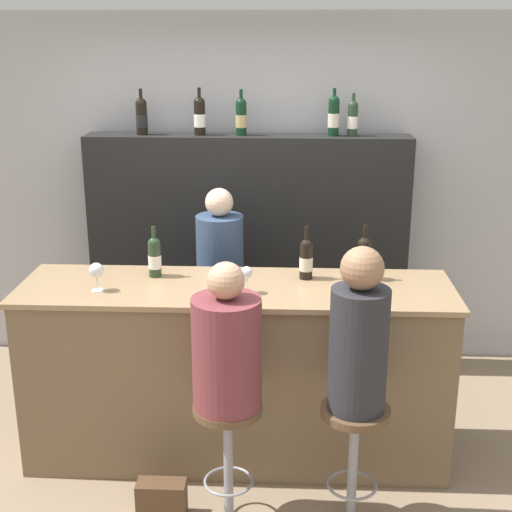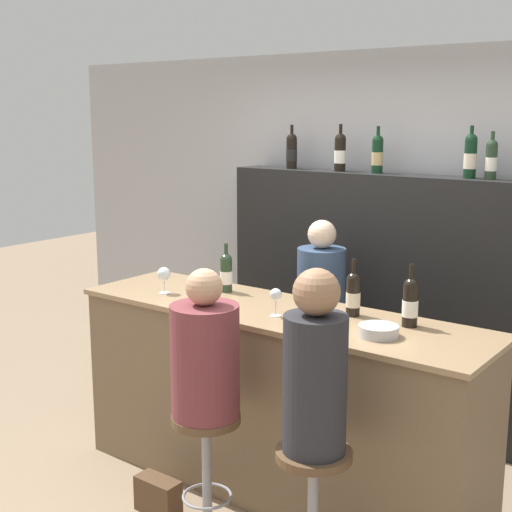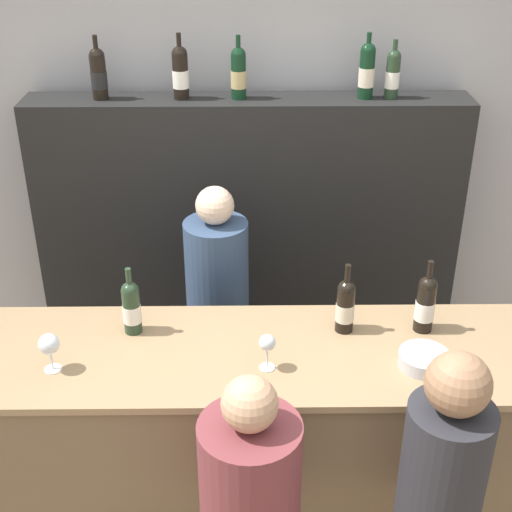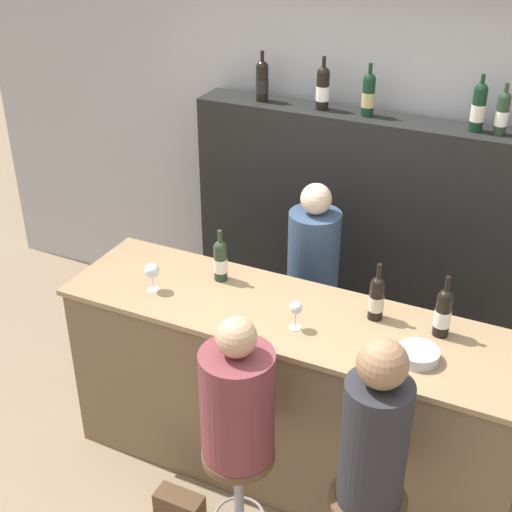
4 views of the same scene
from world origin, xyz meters
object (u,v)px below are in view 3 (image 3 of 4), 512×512
object	(u,v)px
wine_bottle_counter_1	(345,305)
wine_glass_1	(267,344)
wine_bottle_backbar_1	(180,72)
wine_bottle_counter_0	(131,307)
guest_seated_right	(443,469)
wine_bottle_backbar_4	(393,74)
bartender	(218,329)
wine_bottle_backbar_3	(367,70)
wine_glass_0	(49,345)
metal_bowl	(424,359)
wine_bottle_backbar_0	(98,73)
guest_seated_left	(250,484)
wine_bottle_counter_2	(425,303)
wine_bottle_backbar_2	(238,73)

from	to	relation	value
wine_bottle_counter_1	wine_glass_1	world-z (taller)	wine_bottle_counter_1
wine_bottle_backbar_1	wine_bottle_counter_0	bearing A→B (deg)	-97.68
wine_bottle_counter_1	guest_seated_right	bearing A→B (deg)	-72.46
wine_bottle_backbar_4	bartender	distance (m)	1.58
wine_bottle_backbar_3	wine_bottle_backbar_4	world-z (taller)	wine_bottle_backbar_3
wine_bottle_backbar_4	wine_glass_0	xyz separation A→B (m)	(-1.50, -1.35, -0.69)
bartender	metal_bowl	bearing A→B (deg)	-44.51
wine_bottle_backbar_0	guest_seated_left	bearing A→B (deg)	-68.07
guest_seated_left	guest_seated_right	size ratio (longest dim) A/B	0.90
wine_bottle_backbar_1	wine_bottle_backbar_0	bearing A→B (deg)	-180.00
wine_bottle_counter_2	wine_bottle_backbar_4	size ratio (longest dim) A/B	1.12
wine_bottle_counter_2	metal_bowl	xyz separation A→B (m)	(-0.05, -0.25, -0.10)
wine_bottle_backbar_4	wine_bottle_backbar_1	bearing A→B (deg)	180.00
wine_glass_1	wine_bottle_backbar_1	bearing A→B (deg)	106.75
wine_glass_0	wine_bottle_backbar_0	bearing A→B (deg)	89.37
wine_bottle_counter_1	wine_bottle_backbar_0	xyz separation A→B (m)	(-1.15, 1.10, 0.68)
wine_bottle_backbar_4	bartender	size ratio (longest dim) A/B	0.20
wine_bottle_backbar_0	wine_bottle_backbar_4	distance (m)	1.48
wine_bottle_counter_2	guest_seated_right	bearing A→B (deg)	-96.78
bartender	wine_glass_1	bearing A→B (deg)	-74.75
wine_bottle_backbar_2	wine_glass_0	xyz separation A→B (m)	(-0.72, -1.35, -0.69)
wine_bottle_counter_0	wine_bottle_counter_1	world-z (taller)	wine_bottle_counter_1
wine_bottle_backbar_1	guest_seated_right	xyz separation A→B (m)	(0.98, -1.86, -0.85)
metal_bowl	wine_bottle_backbar_2	bearing A→B (deg)	118.49
wine_glass_0	wine_bottle_backbar_3	bearing A→B (deg)	44.81
wine_bottle_counter_0	wine_bottle_backbar_4	world-z (taller)	wine_bottle_backbar_4
wine_bottle_counter_2	wine_bottle_backbar_1	size ratio (longest dim) A/B	1.00
wine_bottle_backbar_2	guest_seated_right	xyz separation A→B (m)	(0.69, -1.86, -0.84)
wine_glass_1	wine_bottle_backbar_0	bearing A→B (deg)	121.16
wine_bottle_backbar_0	wine_bottle_backbar_4	xyz separation A→B (m)	(1.48, 0.00, -0.01)
wine_bottle_backbar_0	guest_seated_right	bearing A→B (deg)	-53.22
wine_bottle_backbar_3	metal_bowl	world-z (taller)	wine_bottle_backbar_3
wine_bottle_backbar_3	guest_seated_left	xyz separation A→B (m)	(-0.60, -1.86, -0.91)
wine_bottle_backbar_2	metal_bowl	size ratio (longest dim) A/B	1.59
wine_glass_1	guest_seated_right	xyz separation A→B (m)	(0.57, -0.51, -0.15)
guest_seated_right	bartender	distance (m)	1.61
wine_bottle_backbar_2	metal_bowl	distance (m)	1.72
metal_bowl	guest_seated_right	xyz separation A→B (m)	(-0.04, -0.52, -0.06)
wine_bottle_counter_1	wine_bottle_backbar_3	distance (m)	1.31
wine_bottle_counter_2	wine_bottle_counter_1	bearing A→B (deg)	180.00
wine_bottle_backbar_2	wine_glass_1	bearing A→B (deg)	-85.11
wine_glass_1	metal_bowl	world-z (taller)	wine_glass_1
bartender	wine_bottle_counter_2	bearing A→B (deg)	-33.06
wine_bottle_counter_0	guest_seated_left	xyz separation A→B (m)	(0.49, -0.76, -0.22)
wine_glass_1	guest_seated_left	size ratio (longest dim) A/B	0.20
wine_glass_1	bartender	distance (m)	1.01
wine_bottle_backbar_4	wine_glass_1	bearing A→B (deg)	-116.07
wine_bottle_counter_1	wine_bottle_backbar_4	xyz separation A→B (m)	(0.33, 1.10, 0.68)
wine_bottle_counter_2	metal_bowl	bearing A→B (deg)	-101.23
wine_glass_1	bartender	xyz separation A→B (m)	(-0.23, 0.84, -0.51)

